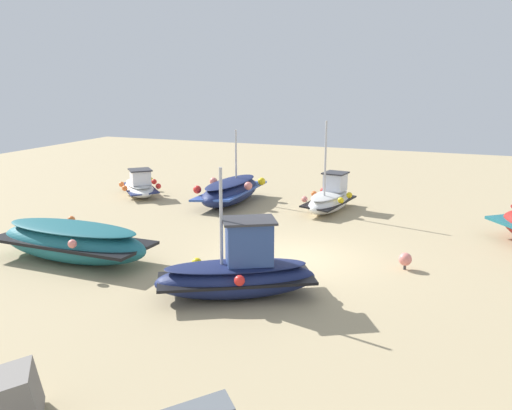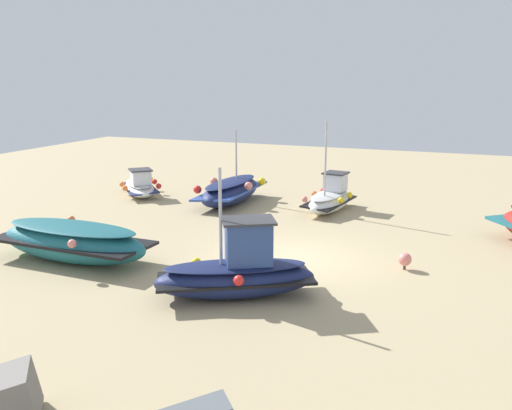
{
  "view_description": "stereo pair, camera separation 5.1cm",
  "coord_description": "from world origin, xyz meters",
  "px_view_note": "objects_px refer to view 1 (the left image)",
  "views": [
    {
      "loc": [
        -4.88,
        15.1,
        5.43
      ],
      "look_at": [
        2.26,
        -2.72,
        0.9
      ],
      "focal_mm": 38.43,
      "sensor_mm": 36.0,
      "label": 1
    },
    {
      "loc": [
        -4.93,
        15.08,
        5.43
      ],
      "look_at": [
        2.26,
        -2.72,
        0.9
      ],
      "focal_mm": 38.43,
      "sensor_mm": 36.0,
      "label": 2
    }
  ],
  "objects_px": {
    "fishing_boat_1": "(73,241)",
    "fishing_boat_3": "(330,199)",
    "fishing_boat_4": "(230,191)",
    "fishing_boat_5": "(238,273)",
    "mooring_buoy_0": "(405,259)",
    "fishing_boat_2": "(139,186)"
  },
  "relations": [
    {
      "from": "fishing_boat_4",
      "to": "fishing_boat_1",
      "type": "bearing_deg",
      "value": -8.59
    },
    {
      "from": "fishing_boat_2",
      "to": "fishing_boat_3",
      "type": "bearing_deg",
      "value": 48.23
    },
    {
      "from": "fishing_boat_1",
      "to": "fishing_boat_2",
      "type": "distance_m",
      "value": 9.3
    },
    {
      "from": "fishing_boat_3",
      "to": "fishing_boat_4",
      "type": "xyz_separation_m",
      "value": [
        4.36,
        0.28,
        0.05
      ]
    },
    {
      "from": "fishing_boat_4",
      "to": "mooring_buoy_0",
      "type": "height_order",
      "value": "fishing_boat_4"
    },
    {
      "from": "fishing_boat_4",
      "to": "mooring_buoy_0",
      "type": "distance_m",
      "value": 9.98
    },
    {
      "from": "fishing_boat_2",
      "to": "mooring_buoy_0",
      "type": "bearing_deg",
      "value": 21.95
    },
    {
      "from": "fishing_boat_3",
      "to": "fishing_boat_5",
      "type": "bearing_deg",
      "value": -171.15
    },
    {
      "from": "fishing_boat_4",
      "to": "fishing_boat_3",
      "type": "bearing_deg",
      "value": 93.14
    },
    {
      "from": "fishing_boat_3",
      "to": "mooring_buoy_0",
      "type": "bearing_deg",
      "value": -139.9
    },
    {
      "from": "fishing_boat_1",
      "to": "fishing_boat_2",
      "type": "bearing_deg",
      "value": -67.29
    },
    {
      "from": "fishing_boat_1",
      "to": "fishing_boat_3",
      "type": "height_order",
      "value": "fishing_boat_3"
    },
    {
      "from": "fishing_boat_4",
      "to": "fishing_boat_5",
      "type": "distance_m",
      "value": 10.4
    },
    {
      "from": "fishing_boat_2",
      "to": "mooring_buoy_0",
      "type": "relative_size",
      "value": 6.46
    },
    {
      "from": "fishing_boat_4",
      "to": "fishing_boat_5",
      "type": "relative_size",
      "value": 1.07
    },
    {
      "from": "fishing_boat_1",
      "to": "fishing_boat_4",
      "type": "xyz_separation_m",
      "value": [
        -1.24,
        -8.7,
        -0.05
      ]
    },
    {
      "from": "fishing_boat_4",
      "to": "fishing_boat_5",
      "type": "height_order",
      "value": "fishing_boat_5"
    },
    {
      "from": "fishing_boat_2",
      "to": "fishing_boat_4",
      "type": "distance_m",
      "value": 4.64
    },
    {
      "from": "mooring_buoy_0",
      "to": "fishing_boat_5",
      "type": "bearing_deg",
      "value": 44.52
    },
    {
      "from": "fishing_boat_2",
      "to": "fishing_boat_5",
      "type": "height_order",
      "value": "fishing_boat_5"
    },
    {
      "from": "fishing_boat_2",
      "to": "fishing_boat_4",
      "type": "height_order",
      "value": "fishing_boat_4"
    },
    {
      "from": "fishing_boat_3",
      "to": "fishing_boat_1",
      "type": "bearing_deg",
      "value": 156.28
    }
  ]
}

